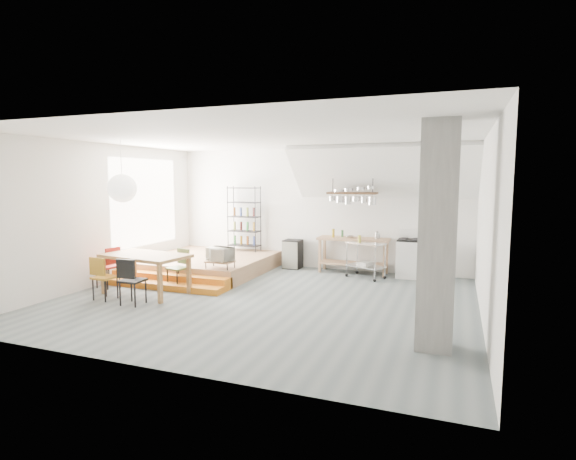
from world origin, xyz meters
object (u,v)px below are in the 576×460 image
at_px(stove, 410,258).
at_px(rolling_cart, 366,255).
at_px(mini_fridge, 293,254).
at_px(dining_table, 146,259).

bearing_deg(stove, rolling_cart, -155.26).
height_order(stove, mini_fridge, stove).
height_order(rolling_cart, mini_fridge, rolling_cart).
bearing_deg(rolling_cart, stove, 48.99).
relative_size(rolling_cart, mini_fridge, 1.29).
bearing_deg(mini_fridge, dining_table, -118.17).
distance_m(dining_table, rolling_cart, 5.09).
bearing_deg(mini_fridge, stove, -0.82).
xyz_separation_m(stove, mini_fridge, (-3.06, 0.04, -0.09)).
distance_m(stove, mini_fridge, 3.06).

